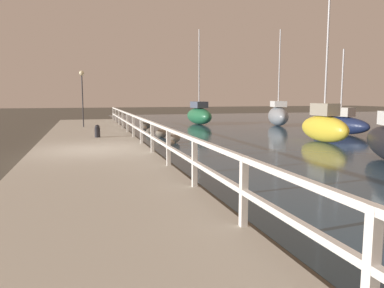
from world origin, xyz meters
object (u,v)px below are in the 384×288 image
(mooring_bollard, at_px, (97,131))
(sailboat_gray, at_px, (278,115))
(sailboat_yellow, at_px, (324,126))
(sailboat_green, at_px, (199,115))
(sailboat_navy, at_px, (340,123))
(dock_lamp, at_px, (82,84))

(mooring_bollard, distance_m, sailboat_gray, 14.76)
(sailboat_yellow, height_order, sailboat_green, sailboat_yellow)
(sailboat_green, bearing_deg, sailboat_yellow, -85.45)
(mooring_bollard, bearing_deg, sailboat_navy, 2.15)
(dock_lamp, distance_m, sailboat_navy, 15.36)
(sailboat_gray, distance_m, sailboat_green, 5.90)
(sailboat_green, bearing_deg, sailboat_gray, -35.28)
(sailboat_green, bearing_deg, sailboat_navy, -65.15)
(dock_lamp, xyz_separation_m, sailboat_green, (8.51, 3.60, -2.15))
(mooring_bollard, distance_m, sailboat_green, 12.55)
(dock_lamp, xyz_separation_m, sailboat_navy, (14.10, -5.65, -2.27))
(sailboat_yellow, bearing_deg, mooring_bollard, 166.61)
(sailboat_yellow, bearing_deg, dock_lamp, 141.83)
(sailboat_navy, bearing_deg, sailboat_gray, 81.92)
(sailboat_gray, xyz_separation_m, sailboat_yellow, (-2.80, -9.42, -0.02))
(mooring_bollard, relative_size, sailboat_green, 0.08)
(dock_lamp, xyz_separation_m, sailboat_gray, (13.67, 0.74, -2.10))
(sailboat_gray, bearing_deg, sailboat_yellow, -90.91)
(sailboat_yellow, distance_m, sailboat_green, 12.50)
(mooring_bollard, height_order, dock_lamp, dock_lamp)
(sailboat_green, bearing_deg, mooring_bollard, -135.28)
(mooring_bollard, distance_m, sailboat_navy, 13.49)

